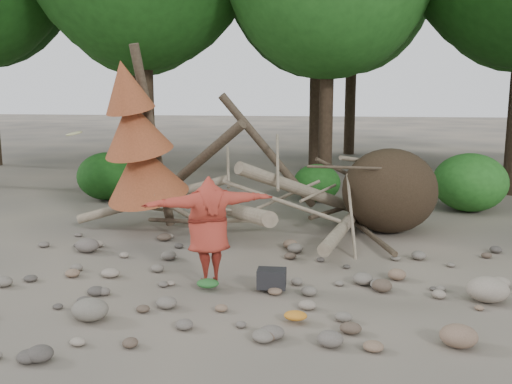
# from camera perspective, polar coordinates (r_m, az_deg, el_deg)

# --- Properties ---
(ground) EXTENTS (120.00, 120.00, 0.00)m
(ground) POSITION_cam_1_polar(r_m,az_deg,el_deg) (9.74, -0.36, -9.74)
(ground) COLOR #514C44
(ground) RESTS_ON ground
(deadfall_pile) EXTENTS (8.55, 5.24, 3.30)m
(deadfall_pile) POSITION_cam_1_polar(r_m,az_deg,el_deg) (13.52, 10.78, -0.03)
(deadfall_pile) COLOR #332619
(deadfall_pile) RESTS_ON ground
(dead_conifer) EXTENTS (2.06, 2.16, 4.35)m
(dead_conifer) POSITION_cam_1_polar(r_m,az_deg,el_deg) (13.25, -11.69, 4.80)
(dead_conifer) COLOR #4C3F30
(dead_conifer) RESTS_ON ground
(bush_left) EXTENTS (1.80, 1.80, 1.44)m
(bush_left) POSITION_cam_1_polar(r_m,az_deg,el_deg) (17.82, -14.65, 1.55)
(bush_left) COLOR #164813
(bush_left) RESTS_ON ground
(bush_mid) EXTENTS (1.40, 1.40, 1.12)m
(bush_mid) POSITION_cam_1_polar(r_m,az_deg,el_deg) (17.09, 6.10, 0.92)
(bush_mid) COLOR #1F5B1A
(bush_mid) RESTS_ON ground
(bush_right) EXTENTS (2.00, 2.00, 1.60)m
(bush_right) POSITION_cam_1_polar(r_m,az_deg,el_deg) (16.66, 20.61, 0.90)
(bush_right) COLOR #276C21
(bush_right) RESTS_ON ground
(frisbee_thrower) EXTENTS (3.66, 1.58, 2.55)m
(frisbee_thrower) POSITION_cam_1_polar(r_m,az_deg,el_deg) (9.69, -4.77, -3.73)
(frisbee_thrower) COLOR maroon
(frisbee_thrower) RESTS_ON ground
(backpack) EXTENTS (0.48, 0.33, 0.32)m
(backpack) POSITION_cam_1_polar(r_m,az_deg,el_deg) (9.64, 1.57, -8.96)
(backpack) COLOR black
(backpack) RESTS_ON ground
(cloth_green) EXTENTS (0.38, 0.31, 0.14)m
(cloth_green) POSITION_cam_1_polar(r_m,az_deg,el_deg) (9.73, -4.84, -9.36)
(cloth_green) COLOR #255E28
(cloth_green) RESTS_ON ground
(cloth_orange) EXTENTS (0.34, 0.28, 0.12)m
(cloth_orange) POSITION_cam_1_polar(r_m,az_deg,el_deg) (8.46, 3.96, -12.54)
(cloth_orange) COLOR #B66F1F
(cloth_orange) RESTS_ON ground
(boulder_front_left) EXTENTS (0.54, 0.49, 0.33)m
(boulder_front_left) POSITION_cam_1_polar(r_m,az_deg,el_deg) (8.83, -16.27, -11.22)
(boulder_front_left) COLOR #6C665A
(boulder_front_left) RESTS_ON ground
(boulder_front_right) EXTENTS (0.49, 0.44, 0.30)m
(boulder_front_right) POSITION_cam_1_polar(r_m,az_deg,el_deg) (8.15, 19.61, -13.40)
(boulder_front_right) COLOR #7A5F4C
(boulder_front_right) RESTS_ON ground
(boulder_mid_right) EXTENTS (0.66, 0.59, 0.40)m
(boulder_mid_right) POSITION_cam_1_polar(r_m,az_deg,el_deg) (9.88, 22.18, -9.02)
(boulder_mid_right) COLOR gray
(boulder_mid_right) RESTS_ON ground
(boulder_mid_left) EXTENTS (0.49, 0.44, 0.29)m
(boulder_mid_left) POSITION_cam_1_polar(r_m,az_deg,el_deg) (12.32, -16.52, -5.14)
(boulder_mid_left) COLOR #615852
(boulder_mid_left) RESTS_ON ground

